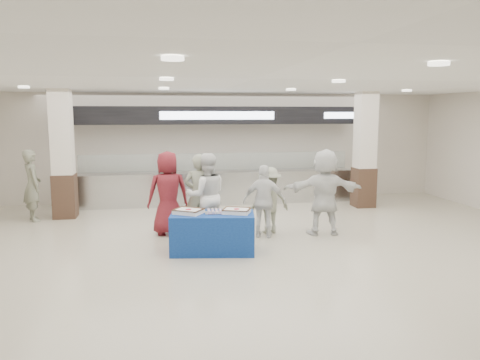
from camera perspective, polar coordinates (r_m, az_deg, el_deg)
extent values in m
plane|color=beige|center=(8.55, 1.79, -9.65)|extent=(14.00, 14.00, 0.00)
cube|color=#B9BCC0|center=(13.65, -2.84, -0.98)|extent=(8.00, 0.80, 0.90)
cube|color=#B9BCC0|center=(13.58, -2.86, 0.98)|extent=(8.00, 0.85, 0.04)
cube|color=white|center=(13.25, -2.70, 2.24)|extent=(7.60, 0.02, 0.50)
cube|color=black|center=(13.47, -2.90, 7.87)|extent=(8.40, 0.70, 0.50)
cube|color=white|center=(13.12, -2.71, 7.87)|extent=(3.20, 0.03, 0.22)
cube|color=white|center=(14.11, 12.93, 7.69)|extent=(1.40, 0.03, 0.18)
cube|color=#372319|center=(12.56, -20.55, -1.83)|extent=(0.55, 0.55, 1.10)
cube|color=silver|center=(12.40, -20.92, 5.48)|extent=(0.50, 0.50, 2.10)
cube|color=#372319|center=(13.58, 14.81, -0.86)|extent=(0.55, 0.55, 1.10)
cube|color=silver|center=(13.43, 15.06, 5.90)|extent=(0.50, 0.50, 2.10)
cube|color=navy|center=(8.89, -3.36, -6.46)|extent=(1.65, 1.01, 0.75)
cube|color=white|center=(8.81, -6.30, -3.85)|extent=(0.62, 0.59, 0.08)
cube|color=#422812|center=(8.80, -6.30, -3.53)|extent=(0.62, 0.59, 0.02)
cylinder|color=red|center=(8.81, -6.30, -3.57)|extent=(0.15, 0.15, 0.01)
cube|color=white|center=(8.80, -0.42, -3.82)|extent=(0.59, 0.53, 0.08)
cube|color=#422812|center=(8.79, -0.42, -3.50)|extent=(0.59, 0.53, 0.02)
cylinder|color=red|center=(8.79, -0.42, -3.55)|extent=(0.14, 0.14, 0.01)
cube|color=#ABABB0|center=(8.84, -3.10, -3.99)|extent=(0.38, 0.29, 0.01)
imported|color=maroon|center=(10.19, -8.77, -1.58)|extent=(0.95, 0.69, 1.81)
imported|color=gray|center=(10.00, -5.00, -1.85)|extent=(0.72, 0.56, 1.77)
imported|color=white|center=(9.88, -4.10, -1.90)|extent=(0.91, 0.73, 1.79)
imported|color=white|center=(9.87, 3.00, -2.62)|extent=(0.98, 0.64, 1.54)
imported|color=gray|center=(10.24, 3.58, -2.48)|extent=(1.03, 0.71, 1.45)
imported|color=white|center=(10.22, 10.24, -1.45)|extent=(1.77, 0.70, 1.87)
imported|color=gray|center=(12.44, -24.00, -0.59)|extent=(0.67, 0.76, 1.75)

